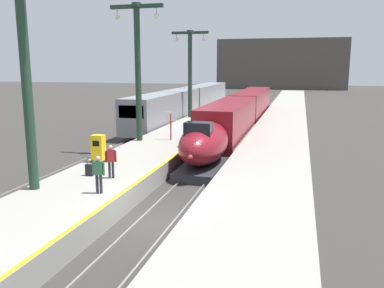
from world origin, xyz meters
name	(u,v)px	position (x,y,z in m)	size (l,w,h in m)	color
ground_plane	(156,224)	(0.00, 0.00, 0.00)	(260.00, 260.00, 0.00)	#33302D
platform_left	(201,126)	(-4.05, 24.75, 0.53)	(4.80, 110.00, 1.05)	gray
platform_right	(281,129)	(4.05, 24.75, 0.53)	(4.80, 110.00, 1.05)	gray
platform_left_safety_stripe	(223,121)	(-1.77, 24.75, 1.05)	(0.20, 107.80, 0.01)	yellow
rail_main_left	(237,127)	(-0.75, 27.50, 0.06)	(0.08, 110.00, 0.12)	slate
rail_main_right	(251,128)	(0.75, 27.50, 0.06)	(0.08, 110.00, 0.12)	slate
rail_secondary_left	(165,125)	(-8.85, 27.50, 0.06)	(0.08, 110.00, 0.12)	slate
rail_secondary_right	(178,125)	(-7.35, 27.50, 0.06)	(0.08, 110.00, 0.12)	slate
highspeed_train_main	(240,114)	(0.00, 24.19, 1.93)	(2.92, 38.13, 3.60)	maroon
regional_train_adjacent	(188,101)	(-8.10, 34.44, 2.13)	(2.85, 36.60, 3.80)	gray
station_column_near	(25,50)	(-5.85, 0.08, 7.28)	(4.00, 0.68, 10.31)	#1E3828
station_column_mid	(138,60)	(-5.90, 12.75, 6.98)	(4.00, 0.68, 9.95)	#1E3828
station_column_far	(190,66)	(-5.90, 27.25, 6.59)	(4.00, 0.68, 9.22)	#1E3828
passenger_near_edge	(111,159)	(-3.28, 2.62, 2.04)	(0.50, 0.39, 1.69)	#23232D
passenger_mid_platform	(197,117)	(-3.30, 20.01, 2.04)	(0.57, 0.24, 1.69)	#23232D
passenger_far_waiting	(98,172)	(-2.70, 0.24, 2.04)	(0.56, 0.29, 1.69)	#23232D
rolling_suitcase	(90,170)	(-4.57, 2.75, 1.35)	(0.40, 0.22, 0.98)	black
ticket_machine_yellow	(98,150)	(-5.55, 5.61, 1.79)	(0.76, 0.62, 1.60)	yellow
departure_info_board	(171,120)	(-3.68, 13.53, 2.56)	(0.90, 0.10, 2.12)	maroon
terminus_back_wall	(281,64)	(0.00, 102.00, 7.00)	(36.00, 2.00, 14.00)	#4C4742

